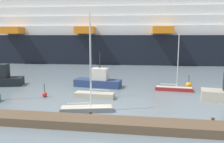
{
  "coord_description": "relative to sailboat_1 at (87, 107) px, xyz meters",
  "views": [
    {
      "loc": [
        4.29,
        -19.18,
        6.63
      ],
      "look_at": [
        0.0,
        9.04,
        2.22
      ],
      "focal_mm": 37.26,
      "sensor_mm": 36.0,
      "label": 1
    }
  ],
  "objects": [
    {
      "name": "sailboat_2",
      "position": [
        8.47,
        9.22,
        -0.04
      ],
      "size": [
        4.49,
        1.37,
        6.87
      ],
      "rotation": [
        0.0,
        0.0,
        -0.09
      ],
      "color": "maroon",
      "rests_on": "ground_plane"
    },
    {
      "name": "fishing_boat_0",
      "position": [
        -1.09,
        10.09,
        0.45
      ],
      "size": [
        6.25,
        2.68,
        4.56
      ],
      "rotation": [
        0.0,
        0.0,
        -0.11
      ],
      "color": "navy",
      "rests_on": "ground_plane"
    },
    {
      "name": "sailboat_1",
      "position": [
        0.0,
        0.0,
        0.0
      ],
      "size": [
        4.75,
        2.22,
        8.53
      ],
      "rotation": [
        0.0,
        0.0,
        0.23
      ],
      "color": "gray",
      "rests_on": "ground_plane"
    },
    {
      "name": "channel_buoy_0",
      "position": [
        -5.89,
        4.2,
        -0.11
      ],
      "size": [
        0.54,
        0.54,
        1.45
      ],
      "color": "red",
      "rests_on": "ground_plane"
    },
    {
      "name": "cruise_ship",
      "position": [
        -9.38,
        41.34,
        6.59
      ],
      "size": [
        123.55,
        23.37,
        21.76
      ],
      "rotation": [
        0.0,
        0.0,
        0.04
      ],
      "color": "black",
      "rests_on": "ground_plane"
    },
    {
      "name": "ground_plane",
      "position": [
        0.88,
        -0.03,
        -0.39
      ],
      "size": [
        600.0,
        600.0,
        0.0
      ],
      "primitive_type": "plane",
      "color": "slate"
    },
    {
      "name": "dock_pier",
      "position": [
        0.88,
        -3.32,
        -0.07
      ],
      "size": [
        22.72,
        2.16,
        0.76
      ],
      "color": "brown",
      "rests_on": "ground_plane"
    },
    {
      "name": "sailboat_4",
      "position": [
        -0.37,
        4.55,
        0.01
      ],
      "size": [
        4.38,
        1.4,
        7.95
      ],
      "rotation": [
        0.0,
        0.0,
        3.09
      ],
      "color": "#BCB29E",
      "rests_on": "ground_plane"
    },
    {
      "name": "channel_buoy_2",
      "position": [
        10.52,
        11.12,
        -0.01
      ],
      "size": [
        0.74,
        0.74,
        1.66
      ],
      "color": "orange",
      "rests_on": "ground_plane"
    }
  ]
}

